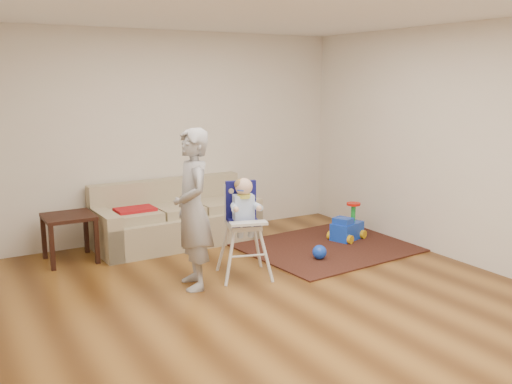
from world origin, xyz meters
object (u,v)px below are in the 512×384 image
side_table (70,238)px  toy_ball (319,252)px  adult (193,209)px  ride_on_toy (347,222)px  sofa (177,213)px  high_chair (244,229)px

side_table → toy_ball: 2.90m
adult → ride_on_toy: bearing=112.7°
adult → sofa: bearing=173.7°
sofa → side_table: sofa is taller
ride_on_toy → high_chair: high_chair is taller
sofa → side_table: (-1.35, -0.04, -0.12)m
toy_ball → high_chair: size_ratio=0.15×
adult → side_table: bearing=-138.6°
side_table → sofa: bearing=1.8°
ride_on_toy → toy_ball: ride_on_toy is taller
sofa → high_chair: size_ratio=1.93×
sofa → ride_on_toy: (1.98, -0.97, -0.15)m
high_chair → side_table: bearing=151.7°
side_table → adult: bearing=-58.5°
ride_on_toy → toy_ball: size_ratio=2.80×
side_table → ride_on_toy: (3.33, -0.93, -0.02)m
ride_on_toy → high_chair: bearing=176.9°
sofa → ride_on_toy: 2.22m
high_chair → adult: adult is taller
side_table → high_chair: (1.50, -1.47, 0.24)m
side_table → ride_on_toy: size_ratio=1.18×
side_table → toy_ball: side_table is taller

